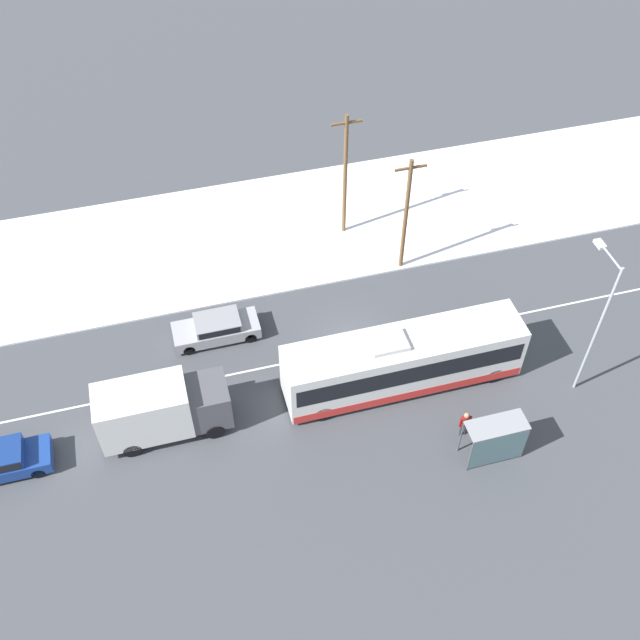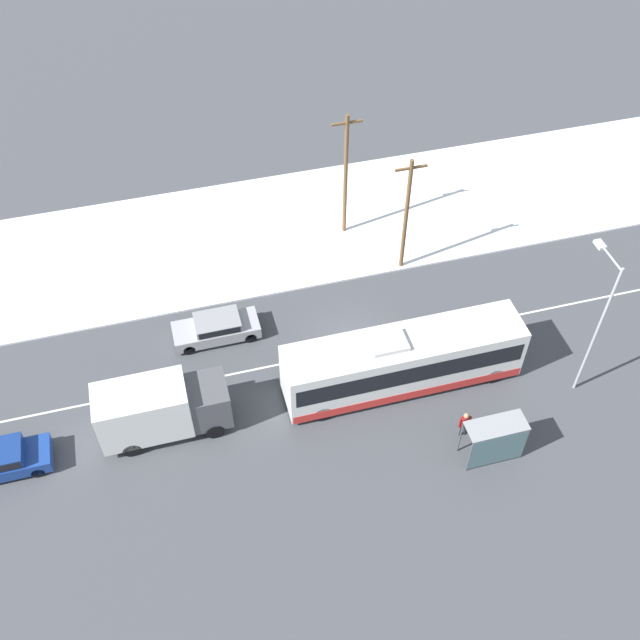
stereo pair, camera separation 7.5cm
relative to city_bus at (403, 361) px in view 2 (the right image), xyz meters
The scene contains 12 objects.
ground_plane 3.69m from the city_bus, 120.18° to the left, with size 120.00×120.00×0.00m, color #424449.
snow_lot 13.52m from the city_bus, 97.00° to the left, with size 80.00×10.78×0.12m.
lane_marking_center 3.69m from the city_bus, 120.18° to the left, with size 60.00×0.12×0.00m.
city_bus is the anchor object (origin of this frame).
box_truck 12.09m from the city_bus, behind, with size 6.22×2.30×3.27m.
sedan_car 10.27m from the city_bus, 146.91° to the left, with size 4.63×1.80×1.40m.
parked_car_near_truck 19.63m from the city_bus, behind, with size 4.30×1.80×1.51m.
pedestrian_at_stop 4.29m from the city_bus, 63.77° to the right, with size 0.62×0.27×1.72m.
bus_shelter 6.05m from the city_bus, 63.77° to the right, with size 2.85×1.20×2.40m.
streetlamp 9.48m from the city_bus, 14.64° to the right, with size 0.36×2.22×8.45m.
utility_pole_roadside 9.01m from the city_bus, 70.71° to the left, with size 1.80×0.24×7.64m.
utility_pole_snowlot 12.45m from the city_bus, 87.59° to the left, with size 1.80×0.24×8.31m.
Camera 2 is at (-8.51, -24.57, 30.78)m, focal length 42.00 mm.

